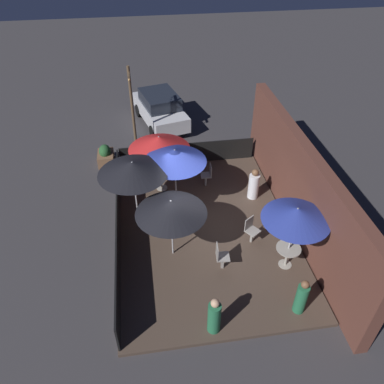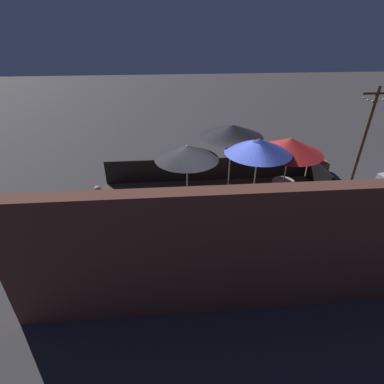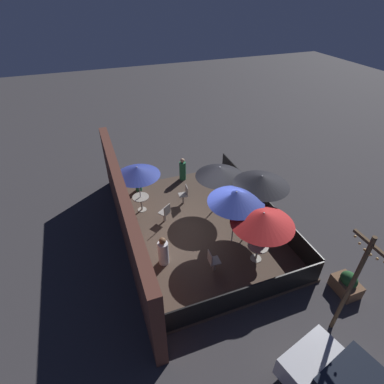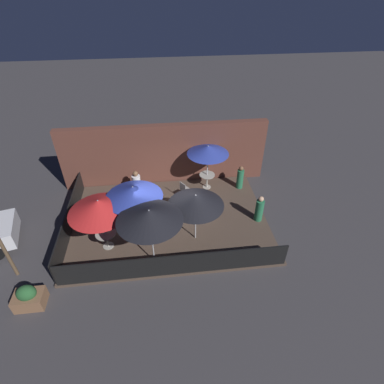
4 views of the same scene
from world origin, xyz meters
name	(u,v)px [view 2 (image 2 of 4)]	position (x,y,z in m)	size (l,w,h in m)	color
ground_plane	(219,224)	(0.00, 0.00, 0.00)	(60.00, 60.00, 0.00)	#383538
patio_deck	(219,222)	(0.00, 0.00, 0.06)	(8.32, 5.85, 0.12)	#47382D
building_wall	(246,253)	(0.00, 3.16, 1.56)	(9.92, 0.36, 3.13)	brown
fence_front	(208,169)	(0.00, -2.88, 0.59)	(8.12, 0.05, 0.95)	black
fence_side_left	(344,203)	(-4.11, 0.00, 0.59)	(0.05, 5.65, 0.95)	black
patio_umbrella_0	(152,206)	(1.97, 2.20, 2.23)	(1.94, 1.94, 2.32)	#B2B2B7
patio_umbrella_1	(290,146)	(-2.49, -1.25, 2.16)	(2.26, 2.26, 2.30)	#B2B2B7
patio_umbrella_2	(259,146)	(-1.28, -0.81, 2.35)	(2.14, 2.14, 2.47)	#B2B2B7
patio_umbrella_3	(232,131)	(-0.71, -2.22, 2.40)	(2.26, 2.26, 2.50)	#B2B2B7
patio_umbrella_4	(187,152)	(0.96, -1.19, 2.06)	(2.13, 2.13, 2.18)	#B2B2B7
dining_table_0	(156,258)	(1.97, 2.20, 0.70)	(0.74, 0.74, 0.75)	#9E998E
dining_table_1	(283,185)	(-2.49, -1.25, 0.67)	(0.78, 0.78, 0.70)	#9E998E
patio_chair_0	(301,214)	(-2.42, 0.55, 0.64)	(0.42, 0.42, 0.94)	gray
patio_chair_1	(164,213)	(1.78, 0.18, 0.64)	(0.44, 0.44, 0.95)	gray
patio_chair_2	(200,237)	(0.79, 1.40, 0.63)	(0.56, 0.56, 0.94)	gray
patron_0	(92,257)	(3.57, 2.00, 0.67)	(0.45, 0.45, 1.21)	#236642
patron_1	(288,249)	(-1.43, 2.11, 0.68)	(0.44, 0.44, 1.25)	silver
patron_2	(100,205)	(3.79, -0.42, 0.68)	(0.37, 0.37, 1.24)	#236642
planter_box	(315,164)	(-4.76, -3.45, 0.38)	(0.94, 0.66, 0.89)	brown
light_post	(365,134)	(-5.66, -2.13, 2.16)	(1.10, 0.12, 3.87)	brown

